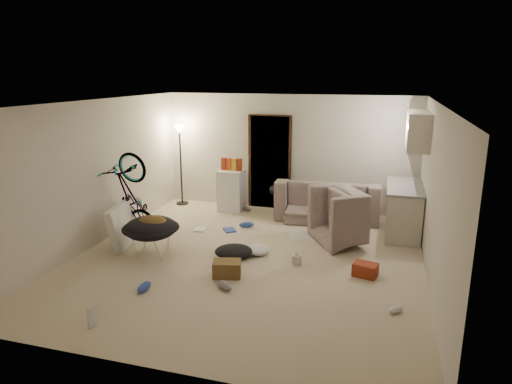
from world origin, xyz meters
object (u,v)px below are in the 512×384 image
(armchair, at_px, (356,222))
(sofa, at_px, (327,205))
(tv_box, at_px, (124,224))
(mini_fridge, at_px, (232,190))
(juicer, at_px, (297,259))
(bicycle, at_px, (133,215))
(drink_case_b, at_px, (365,270))
(kitchen_counter, at_px, (403,210))
(floor_lamp, at_px, (180,148))
(drink_case_a, at_px, (227,269))
(saucer_chair, at_px, (151,233))

(armchair, bearing_deg, sofa, -1.07)
(tv_box, bearing_deg, armchair, 6.56)
(mini_fridge, height_order, juicer, mini_fridge)
(sofa, relative_size, bicycle, 1.27)
(drink_case_b, distance_m, juicer, 1.07)
(kitchen_counter, bearing_deg, floor_lamp, 172.34)
(bicycle, distance_m, mini_fridge, 2.47)
(armchair, height_order, mini_fridge, mini_fridge)
(kitchen_counter, distance_m, bicycle, 5.01)
(armchair, height_order, juicer, armchair)
(mini_fridge, height_order, drink_case_a, mini_fridge)
(armchair, bearing_deg, drink_case_a, 108.47)
(bicycle, height_order, drink_case_b, bicycle)
(armchair, bearing_deg, kitchen_counter, -81.96)
(armchair, height_order, saucer_chair, armchair)
(sofa, bearing_deg, floor_lamp, -6.10)
(bicycle, bearing_deg, floor_lamp, 9.65)
(drink_case_b, bearing_deg, bicycle, -172.21)
(armchair, distance_m, bicycle, 4.03)
(drink_case_b, bearing_deg, kitchen_counter, 89.90)
(floor_lamp, distance_m, bicycle, 2.45)
(kitchen_counter, bearing_deg, saucer_chair, -150.03)
(mini_fridge, bearing_deg, drink_case_a, -73.29)
(floor_lamp, bearing_deg, juicer, -39.61)
(drink_case_b, relative_size, juicer, 1.53)
(sofa, relative_size, saucer_chair, 2.24)
(juicer, bearing_deg, mini_fridge, 127.57)
(saucer_chair, bearing_deg, armchair, 27.17)
(drink_case_a, bearing_deg, saucer_chair, 149.58)
(kitchen_counter, distance_m, drink_case_a, 3.73)
(saucer_chair, relative_size, juicer, 4.16)
(sofa, distance_m, mini_fridge, 2.12)
(saucer_chair, distance_m, juicer, 2.41)
(kitchen_counter, height_order, drink_case_b, kitchen_counter)
(floor_lamp, relative_size, bicycle, 1.10)
(sofa, xyz_separation_m, drink_case_a, (-1.06, -3.16, -0.19))
(mini_fridge, xyz_separation_m, saucer_chair, (-0.41, -2.85, -0.05))
(saucer_chair, bearing_deg, juicer, 7.20)
(mini_fridge, xyz_separation_m, drink_case_b, (3.03, -2.69, -0.34))
(floor_lamp, height_order, mini_fridge, floor_lamp)
(bicycle, xyz_separation_m, saucer_chair, (0.73, -0.67, -0.04))
(mini_fridge, relative_size, juicer, 3.97)
(sofa, xyz_separation_m, mini_fridge, (-2.11, 0.10, 0.14))
(juicer, bearing_deg, kitchen_counter, 51.01)
(armchair, distance_m, juicer, 1.58)
(armchair, xyz_separation_m, bicycle, (-3.91, -0.97, 0.07))
(armchair, xyz_separation_m, saucer_chair, (-3.18, -1.63, 0.03))
(floor_lamp, distance_m, drink_case_a, 4.24)
(armchair, bearing_deg, floor_lamp, 40.35)
(bicycle, relative_size, tv_box, 1.51)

